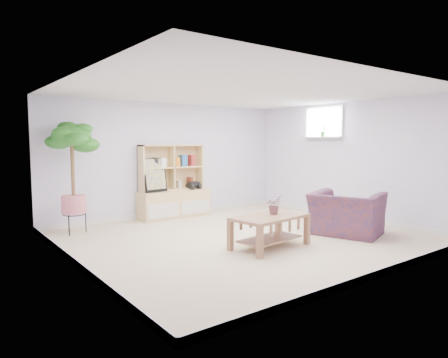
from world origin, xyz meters
TOP-DOWN VIEW (x-y plane):
  - floor at (0.00, 0.00)m, footprint 5.50×5.00m
  - ceiling at (0.00, 0.00)m, footprint 5.50×5.00m
  - walls at (0.00, 0.00)m, footprint 5.51×5.01m
  - baseboard at (0.00, 0.00)m, footprint 5.50×5.00m
  - window at (2.73, 0.60)m, footprint 0.10×0.98m
  - window_sill at (2.67, 0.60)m, footprint 0.14×1.00m
  - storage_unit at (-0.06, 2.24)m, footprint 1.53×0.52m
  - poster at (-0.51, 2.22)m, footprint 0.51×0.16m
  - toy_truck at (0.38, 2.16)m, footprint 0.35×0.24m
  - coffee_table at (-0.11, -0.73)m, footprint 1.26×0.79m
  - table_plant at (0.04, -0.66)m, footprint 0.32×0.30m
  - floor_tree at (-2.19, 1.98)m, footprint 0.87×0.87m
  - armchair at (1.51, -0.92)m, footprint 1.30×1.38m
  - sill_plant at (2.67, 0.57)m, footprint 0.16×0.14m

SIDE VIEW (x-z plane):
  - floor at x=0.00m, z-range -0.01..0.01m
  - baseboard at x=0.00m, z-range 0.00..0.10m
  - coffee_table at x=-0.11m, z-range 0.00..0.49m
  - armchair at x=1.51m, z-range 0.00..0.83m
  - table_plant at x=0.04m, z-range 0.49..0.76m
  - toy_truck at x=0.38m, z-range 0.57..0.75m
  - storage_unit at x=-0.06m, z-range 0.00..1.53m
  - poster at x=-0.51m, z-range 0.57..1.26m
  - floor_tree at x=-2.19m, z-range 0.00..1.95m
  - walls at x=0.00m, z-range 0.00..2.40m
  - window_sill at x=2.67m, z-range 1.66..1.70m
  - sill_plant at x=2.67m, z-range 1.70..1.93m
  - window at x=2.73m, z-range 1.66..2.34m
  - ceiling at x=0.00m, z-range 2.40..2.40m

